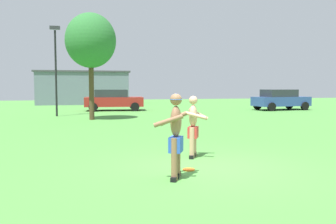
% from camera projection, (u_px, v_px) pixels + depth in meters
% --- Properties ---
extents(ground_plane, '(80.00, 80.00, 0.00)m').
position_uv_depth(ground_plane, '(209.00, 167.00, 8.12)').
color(ground_plane, '#4C8E3D').
extents(player_with_cap, '(0.78, 0.64, 1.73)m').
position_uv_depth(player_with_cap, '(176.00, 132.00, 7.06)').
color(player_with_cap, black).
rests_on(player_with_cap, ground_plane).
extents(player_in_red, '(0.73, 0.73, 1.61)m').
position_uv_depth(player_in_red, '(193.00, 125.00, 9.24)').
color(player_in_red, black).
rests_on(player_in_red, ground_plane).
extents(frisbee, '(0.27, 0.27, 0.03)m').
position_uv_depth(frisbee, '(189.00, 170.00, 7.87)').
color(frisbee, orange).
rests_on(frisbee, ground_plane).
extents(car_red_mid_lot, '(4.41, 2.27, 1.58)m').
position_uv_depth(car_red_mid_lot, '(113.00, 100.00, 26.60)').
color(car_red_mid_lot, maroon).
rests_on(car_red_mid_lot, ground_plane).
extents(car_blue_far_end, '(4.48, 2.44, 1.58)m').
position_uv_depth(car_blue_far_end, '(280.00, 99.00, 27.29)').
color(car_blue_far_end, '#2D478C').
rests_on(car_blue_far_end, ground_plane).
extents(lamp_post, '(0.60, 0.24, 5.46)m').
position_uv_depth(lamp_post, '(56.00, 61.00, 21.46)').
color(lamp_post, black).
rests_on(lamp_post, ground_plane).
extents(outbuilding_behind_lot, '(9.24, 5.14, 3.34)m').
position_uv_depth(outbuilding_behind_lot, '(83.00, 88.00, 36.54)').
color(outbuilding_behind_lot, slate).
rests_on(outbuilding_behind_lot, ground_plane).
extents(tree_right_field, '(2.73, 2.73, 5.80)m').
position_uv_depth(tree_right_field, '(91.00, 41.00, 19.18)').
color(tree_right_field, '#4C3823').
rests_on(tree_right_field, ground_plane).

